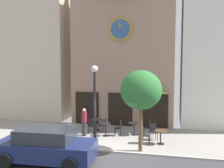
% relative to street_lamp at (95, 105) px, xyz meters
% --- Properties ---
extents(ground_plane, '(27.87, 11.50, 0.13)m').
position_rel_street_lamp_xyz_m(ground_plane, '(1.02, -1.26, -2.19)').
color(ground_plane, gray).
extents(clock_building, '(7.23, 4.34, 11.83)m').
position_rel_street_lamp_xyz_m(clock_building, '(0.53, 5.94, 3.96)').
color(clock_building, '#9E7A66').
rests_on(clock_building, ground_plane).
extents(neighbor_building_left, '(6.74, 3.39, 13.46)m').
position_rel_street_lamp_xyz_m(neighbor_building_left, '(-7.26, 6.18, 4.57)').
color(neighbor_building_left, beige).
rests_on(neighbor_building_left, ground_plane).
extents(street_lamp, '(0.36, 0.36, 4.27)m').
position_rel_street_lamp_xyz_m(street_lamp, '(0.00, 0.00, 0.00)').
color(street_lamp, black).
rests_on(street_lamp, ground_plane).
extents(street_tree, '(2.05, 1.84, 4.05)m').
position_rel_street_lamp_xyz_m(street_tree, '(2.47, -0.33, 0.88)').
color(street_tree, brown).
rests_on(street_tree, ground_plane).
extents(cafe_table_center_left, '(0.64, 0.64, 0.73)m').
position_rel_street_lamp_xyz_m(cafe_table_center_left, '(-1.87, 0.92, -1.67)').
color(cafe_table_center_left, black).
rests_on(cafe_table_center_left, ground_plane).
extents(cafe_table_leftmost, '(0.67, 0.67, 0.74)m').
position_rel_street_lamp_xyz_m(cafe_table_leftmost, '(-0.74, 2.94, -1.66)').
color(cafe_table_leftmost, black).
rests_on(cafe_table_leftmost, ground_plane).
extents(cafe_table_rightmost, '(0.63, 0.63, 0.75)m').
position_rel_street_lamp_xyz_m(cafe_table_rightmost, '(0.15, 1.81, -1.66)').
color(cafe_table_rightmost, black).
rests_on(cafe_table_rightmost, ground_plane).
extents(cafe_table_center, '(0.74, 0.74, 0.75)m').
position_rel_street_lamp_xyz_m(cafe_table_center, '(1.78, 2.41, -1.63)').
color(cafe_table_center, black).
rests_on(cafe_table_center, ground_plane).
extents(cafe_table_near_door, '(0.68, 0.68, 0.75)m').
position_rel_street_lamp_xyz_m(cafe_table_near_door, '(3.42, 0.98, -1.65)').
color(cafe_table_near_door, black).
rests_on(cafe_table_near_door, ground_plane).
extents(cafe_chair_near_lamp, '(0.40, 0.40, 0.90)m').
position_rel_street_lamp_xyz_m(cafe_chair_near_lamp, '(-0.86, 2.13, -1.64)').
color(cafe_chair_near_lamp, black).
rests_on(cafe_chair_near_lamp, ground_plane).
extents(cafe_chair_facing_street, '(0.41, 0.41, 0.90)m').
position_rel_street_lamp_xyz_m(cafe_chair_facing_street, '(2.55, 0.90, -1.64)').
color(cafe_chair_facing_street, black).
rests_on(cafe_chair_facing_street, ground_plane).
extents(cafe_chair_mid_row, '(0.52, 0.52, 0.90)m').
position_rel_street_lamp_xyz_m(cafe_chair_mid_row, '(2.98, 1.73, -1.64)').
color(cafe_chair_mid_row, black).
rests_on(cafe_chair_mid_row, ground_plane).
extents(cafe_chair_under_awning, '(0.57, 0.57, 0.90)m').
position_rel_street_lamp_xyz_m(cafe_chair_under_awning, '(-0.19, 2.36, -1.64)').
color(cafe_chair_under_awning, black).
rests_on(cafe_chair_under_awning, ground_plane).
extents(cafe_chair_right_end, '(0.43, 0.43, 0.90)m').
position_rel_street_lamp_xyz_m(cafe_chair_right_end, '(0.92, 2.05, -1.64)').
color(cafe_chair_right_end, black).
rests_on(cafe_chair_right_end, ground_plane).
extents(cafe_chair_curbside, '(0.47, 0.47, 0.90)m').
position_rel_street_lamp_xyz_m(cafe_chair_curbside, '(2.61, 2.61, -1.64)').
color(cafe_chair_curbside, black).
rests_on(cafe_chair_curbside, ground_plane).
extents(pedestrian_maroon, '(0.32, 0.32, 1.67)m').
position_rel_street_lamp_xyz_m(pedestrian_maroon, '(-1.13, 1.57, -1.30)').
color(pedestrian_maroon, '#2D2D38').
rests_on(pedestrian_maroon, ground_plane).
extents(parked_car_navy, '(4.36, 2.15, 1.55)m').
position_rel_street_lamp_xyz_m(parked_car_navy, '(-1.45, -2.71, -1.41)').
color(parked_car_navy, navy).
rests_on(parked_car_navy, ground_plane).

